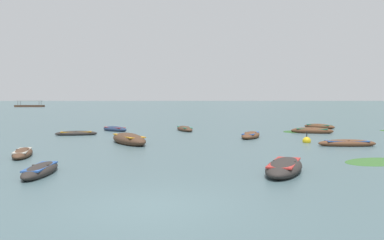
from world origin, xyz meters
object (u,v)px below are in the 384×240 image
object	(u,v)px
rowboat_0	(319,127)
rowboat_9	(284,167)
rowboat_1	(129,139)
rowboat_11	(23,153)
rowboat_8	(347,143)
rowboat_12	(185,129)
ferry_0	(30,106)
rowboat_5	(76,133)
mooring_buoy	(307,141)
rowboat_6	(115,129)
rowboat_7	(251,135)
rowboat_2	(40,170)
rowboat_10	(312,131)

from	to	relation	value
rowboat_0	rowboat_9	distance (m)	24.29
rowboat_1	rowboat_11	distance (m)	6.92
rowboat_0	rowboat_8	world-z (taller)	rowboat_0
rowboat_12	ferry_0	bearing A→B (deg)	114.21
rowboat_5	rowboat_12	distance (m)	9.17
rowboat_12	mooring_buoy	size ratio (longest dim) A/B	4.41
rowboat_8	rowboat_11	size ratio (longest dim) A/B	1.07
rowboat_1	rowboat_11	xyz separation A→B (m)	(-4.45, -5.30, -0.10)
rowboat_0	ferry_0	bearing A→B (deg)	119.62
rowboat_5	rowboat_6	world-z (taller)	rowboat_6
rowboat_0	rowboat_5	bearing A→B (deg)	-163.97
rowboat_6	rowboat_8	distance (m)	19.06
rowboat_7	mooring_buoy	size ratio (longest dim) A/B	4.35
rowboat_2	rowboat_8	xyz separation A→B (m)	(14.83, 7.92, 0.00)
rowboat_0	rowboat_5	distance (m)	21.86
rowboat_5	ferry_0	world-z (taller)	ferry_0
rowboat_10	rowboat_2	bearing A→B (deg)	-133.73
rowboat_11	rowboat_0	bearing A→B (deg)	39.60
rowboat_8	rowboat_10	size ratio (longest dim) A/B	0.99
rowboat_1	rowboat_9	bearing A→B (deg)	-56.88
rowboat_0	rowboat_10	size ratio (longest dim) A/B	0.90
rowboat_2	ferry_0	world-z (taller)	ferry_0
rowboat_5	rowboat_10	bearing A→B (deg)	2.26
rowboat_7	rowboat_12	distance (m)	7.89
rowboat_6	rowboat_10	size ratio (longest dim) A/B	0.84
rowboat_11	rowboat_10	bearing A→B (deg)	33.29
rowboat_0	mooring_buoy	size ratio (longest dim) A/B	3.54
rowboat_2	rowboat_11	distance (m)	5.24
rowboat_10	rowboat_11	xyz separation A→B (m)	(-18.31, -12.02, -0.04)
rowboat_9	rowboat_8	bearing A→B (deg)	53.16
rowboat_6	mooring_buoy	size ratio (longest dim) A/B	3.32
rowboat_6	rowboat_9	world-z (taller)	rowboat_9
rowboat_7	mooring_buoy	world-z (taller)	mooring_buoy
rowboat_8	rowboat_12	bearing A→B (deg)	126.64
rowboat_11	mooring_buoy	bearing A→B (deg)	18.26
rowboat_6	rowboat_9	bearing A→B (deg)	-66.35
ferry_0	rowboat_0	bearing A→B (deg)	-60.38
rowboat_7	rowboat_12	bearing A→B (deg)	123.68
rowboat_0	rowboat_12	bearing A→B (deg)	-170.16
rowboat_6	rowboat_10	xyz separation A→B (m)	(16.01, -3.16, 0.02)
rowboat_2	rowboat_7	bearing A→B (deg)	52.09
rowboat_8	rowboat_10	bearing A→B (deg)	82.41
rowboat_8	rowboat_7	bearing A→B (deg)	129.99
rowboat_8	rowboat_5	bearing A→B (deg)	154.82
rowboat_6	rowboat_10	distance (m)	16.32
rowboat_8	rowboat_11	world-z (taller)	rowboat_8
rowboat_9	mooring_buoy	xyz separation A→B (m)	(4.35, 9.96, -0.08)
rowboat_7	ferry_0	bearing A→B (deg)	114.76
rowboat_8	mooring_buoy	distance (m)	2.54
rowboat_0	rowboat_7	world-z (taller)	rowboat_7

